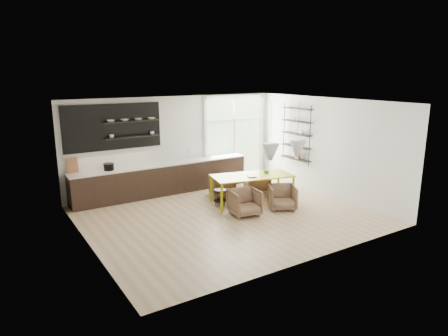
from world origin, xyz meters
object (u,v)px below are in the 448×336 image
at_px(dining_table, 252,177).
at_px(armchair_front_right, 282,197).
at_px(wire_stool, 220,195).
at_px(armchair_back_left, 222,186).
at_px(armchair_back_right, 257,183).
at_px(armchair_front_left, 245,202).

height_order(dining_table, armchair_front_right, dining_table).
bearing_deg(wire_stool, armchair_back_left, 54.59).
bearing_deg(armchair_back_right, armchair_back_left, 5.76).
height_order(armchair_back_right, armchair_front_right, armchair_back_right).
distance_m(armchair_front_left, armchair_front_right, 1.13).
height_order(armchair_back_right, armchair_front_left, armchair_front_left).
bearing_deg(armchair_back_right, armchair_front_left, 67.07).
bearing_deg(armchair_front_left, armchair_back_right, 52.91).
bearing_deg(armchair_front_right, armchair_back_right, 106.34).
distance_m(dining_table, armchair_back_left, 1.16).
xyz_separation_m(armchair_front_left, armchair_front_right, (1.12, -0.15, -0.01)).
xyz_separation_m(armchair_back_left, wire_stool, (-0.51, -0.71, -0.03)).
height_order(armchair_front_right, wire_stool, armchair_front_right).
relative_size(armchair_front_left, armchair_front_right, 1.04).
bearing_deg(armchair_front_right, armchair_front_left, -160.25).
distance_m(armchair_back_right, wire_stool, 1.60).
relative_size(armchair_back_right, armchair_front_left, 0.98).
xyz_separation_m(dining_table, wire_stool, (-0.86, 0.31, -0.46)).
height_order(dining_table, armchair_back_right, dining_table).
xyz_separation_m(dining_table, armchair_front_left, (-0.72, -0.68, -0.42)).
height_order(armchair_back_left, armchair_back_right, armchair_back_right).
height_order(armchair_back_left, armchair_front_right, armchair_front_right).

